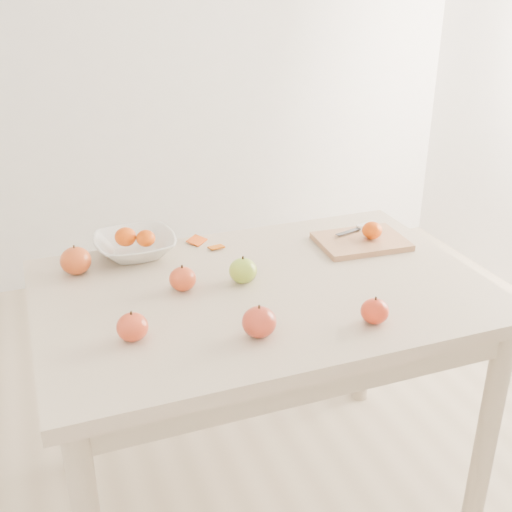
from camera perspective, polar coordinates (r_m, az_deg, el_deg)
name	(u,v)px	position (r m, az deg, el deg)	size (l,w,h in m)	color
ground	(261,495)	(2.18, 0.49, -20.47)	(3.50, 3.50, 0.00)	#C6B293
table	(262,318)	(1.78, 0.57, -5.57)	(1.20, 0.80, 0.75)	#C5B195
cutting_board	(361,241)	(2.01, 9.33, 1.30)	(0.27, 0.20, 0.02)	tan
board_tangerine	(372,230)	(2.01, 10.28, 2.26)	(0.06, 0.06, 0.05)	#DB3F07
fruit_bowl	(135,246)	(1.94, -10.68, 0.89)	(0.24, 0.24, 0.06)	silver
bowl_tangerine_near	(125,237)	(1.93, -11.53, 1.69)	(0.06, 0.06, 0.06)	#DE5107
bowl_tangerine_far	(146,238)	(1.92, -9.78, 1.57)	(0.06, 0.06, 0.05)	#E04107
orange_peel_a	(197,242)	(2.01, -5.28, 1.27)	(0.06, 0.04, 0.00)	#CA460E
orange_peel_b	(216,248)	(1.96, -3.54, 0.73)	(0.04, 0.04, 0.00)	#D4610F
paring_knife	(364,226)	(2.08, 9.53, 2.61)	(0.17, 0.07, 0.01)	silver
apple_green	(243,271)	(1.74, -1.17, -1.30)	(0.08, 0.08, 0.07)	#77A122
apple_red_d	(132,327)	(1.51, -10.93, -6.21)	(0.07, 0.07, 0.07)	#A42215
apple_red_a	(76,261)	(1.86, -15.73, -0.40)	(0.09, 0.09, 0.08)	#A4221D
apple_red_e	(375,311)	(1.58, 10.51, -4.84)	(0.07, 0.07, 0.06)	#A4130E
apple_red_c	(259,322)	(1.50, 0.28, -5.88)	(0.08, 0.08, 0.07)	maroon
apple_red_b	(183,279)	(1.71, -6.54, -2.03)	(0.07, 0.07, 0.07)	#A7180A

